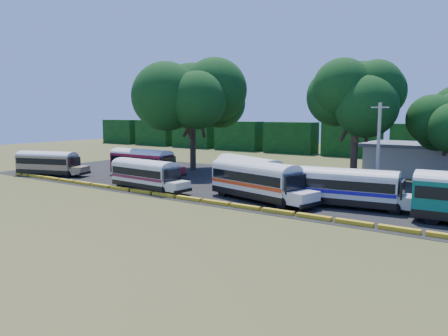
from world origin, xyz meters
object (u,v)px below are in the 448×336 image
Objects in this scene: bus_white_red at (257,178)px; tree_west at (192,96)px; bus_cream_west at (146,173)px; bus_red at (143,161)px; bus_beige at (49,162)px.

tree_west is (-17.89, 12.97, 7.98)m from bus_white_red.
bus_white_red is at bearing 12.97° from bus_cream_west.
bus_white_red reaches higher than bus_cream_west.
bus_cream_west is at bearing -43.84° from bus_red.
bus_red is at bearing 13.00° from bus_beige.
bus_white_red reaches higher than bus_red.
bus_red is 9.74m from bus_cream_west.
bus_red is at bearing -98.27° from tree_west.
bus_white_red is at bearing -15.15° from bus_red.
bus_white_red is at bearing -35.93° from tree_west.
bus_beige is 0.86× the size of bus_white_red.
tree_west is at bearing 80.49° from bus_red.
bus_beige is 1.00× the size of bus_cream_west.
tree_west reaches higher than bus_beige.
bus_beige is 0.92× the size of bus_red.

